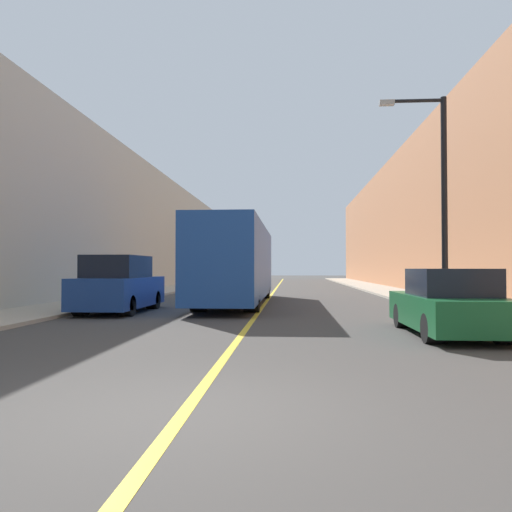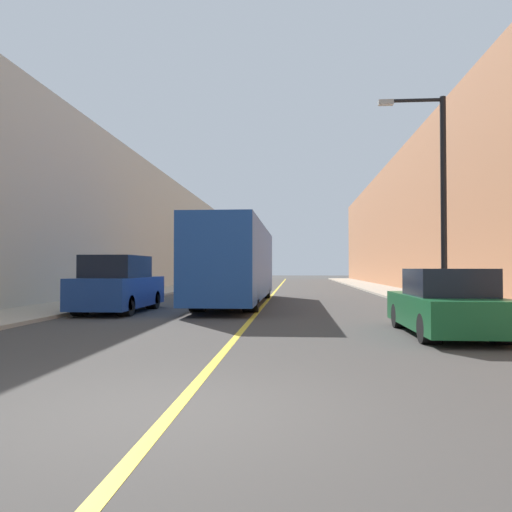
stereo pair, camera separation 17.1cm
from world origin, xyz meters
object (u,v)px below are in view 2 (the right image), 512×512
Objects in this scene: car_right_near at (446,305)px; street_lamp_right at (438,189)px; bus at (237,262)px; parked_suv_left at (118,286)px.

car_right_near is 6.45m from street_lamp_right.
street_lamp_right reaches higher than bus.
bus is at bearing 148.65° from street_lamp_right.
bus reaches higher than car_right_near.
car_right_near is (9.66, -5.31, -0.22)m from parked_suv_left.
parked_suv_left is at bearing 151.18° from car_right_near.
car_right_near is 0.62× the size of street_lamp_right.
parked_suv_left is 0.68× the size of street_lamp_right.
bus is 1.80× the size of street_lamp_right.
parked_suv_left reaches higher than car_right_near.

